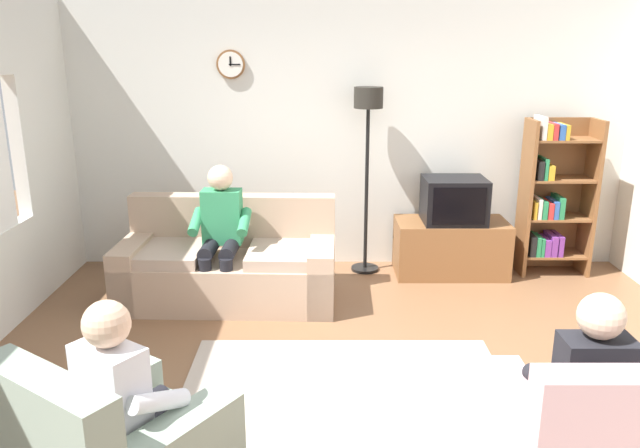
% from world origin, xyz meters
% --- Properties ---
extents(ground_plane, '(12.00, 12.00, 0.00)m').
position_xyz_m(ground_plane, '(0.00, 0.00, 0.00)').
color(ground_plane, brown).
extents(back_wall_assembly, '(6.20, 0.17, 2.70)m').
position_xyz_m(back_wall_assembly, '(-0.00, 2.66, 1.35)').
color(back_wall_assembly, silver).
rests_on(back_wall_assembly, ground_plane).
extents(couch, '(1.93, 0.94, 0.90)m').
position_xyz_m(couch, '(-1.12, 1.60, 0.31)').
color(couch, tan).
rests_on(couch, ground_plane).
extents(tv_stand, '(1.10, 0.56, 0.55)m').
position_xyz_m(tv_stand, '(1.02, 2.25, 0.28)').
color(tv_stand, brown).
rests_on(tv_stand, ground_plane).
extents(tv, '(0.60, 0.49, 0.44)m').
position_xyz_m(tv, '(1.02, 2.23, 0.77)').
color(tv, black).
rests_on(tv, tv_stand).
extents(bookshelf, '(0.68, 0.36, 1.58)m').
position_xyz_m(bookshelf, '(2.01, 2.32, 0.78)').
color(bookshelf, brown).
rests_on(bookshelf, ground_plane).
extents(floor_lamp, '(0.28, 0.28, 1.85)m').
position_xyz_m(floor_lamp, '(0.17, 2.35, 1.45)').
color(floor_lamp, black).
rests_on(floor_lamp, ground_plane).
extents(area_rug, '(2.20, 1.70, 0.01)m').
position_xyz_m(area_rug, '(-0.12, -0.11, 0.01)').
color(area_rug, '#AD9E8E').
rests_on(area_rug, ground_plane).
extents(person_on_couch, '(0.52, 0.55, 1.24)m').
position_xyz_m(person_on_couch, '(-1.16, 1.49, 0.70)').
color(person_on_couch, '#338C59').
rests_on(person_on_couch, ground_plane).
extents(person_in_left_armchair, '(0.61, 0.64, 1.12)m').
position_xyz_m(person_in_left_armchair, '(-1.22, -1.00, 0.60)').
color(person_in_left_armchair, silver).
rests_on(person_in_left_armchair, ground_plane).
extents(person_in_right_armchair, '(0.51, 0.54, 1.12)m').
position_xyz_m(person_in_right_armchair, '(1.01, -0.90, 0.60)').
color(person_in_right_armchair, black).
rests_on(person_in_right_armchair, ground_plane).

